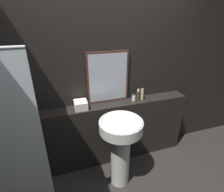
{
  "coord_description": "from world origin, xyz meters",
  "views": [
    {
      "loc": [
        -0.61,
        -0.86,
        2.04
      ],
      "look_at": [
        0.02,
        1.05,
        1.12
      ],
      "focal_mm": 28.0,
      "sensor_mm": 36.0,
      "label": 1
    }
  ],
  "objects_px": {
    "pedestal_sink": "(121,143)",
    "shampoo_bottle": "(134,97)",
    "lotion_bottle": "(142,94)",
    "towel_stack": "(81,105)",
    "mirror": "(108,78)",
    "conditioner_bottle": "(138,95)"
  },
  "relations": [
    {
      "from": "pedestal_sink",
      "to": "shampoo_bottle",
      "type": "distance_m",
      "value": 0.68
    },
    {
      "from": "pedestal_sink",
      "to": "shampoo_bottle",
      "type": "relative_size",
      "value": 9.35
    },
    {
      "from": "mirror",
      "to": "shampoo_bottle",
      "type": "relative_size",
      "value": 6.79
    },
    {
      "from": "mirror",
      "to": "shampoo_bottle",
      "type": "xyz_separation_m",
      "value": [
        0.35,
        -0.1,
        -0.3
      ]
    },
    {
      "from": "shampoo_bottle",
      "to": "lotion_bottle",
      "type": "xyz_separation_m",
      "value": [
        0.13,
        0.0,
        0.03
      ]
    },
    {
      "from": "lotion_bottle",
      "to": "shampoo_bottle",
      "type": "bearing_deg",
      "value": 180.0
    },
    {
      "from": "pedestal_sink",
      "to": "shampoo_bottle",
      "type": "xyz_separation_m",
      "value": [
        0.36,
        0.45,
        0.37
      ]
    },
    {
      "from": "conditioner_bottle",
      "to": "shampoo_bottle",
      "type": "bearing_deg",
      "value": -180.0
    },
    {
      "from": "mirror",
      "to": "conditioner_bottle",
      "type": "height_order",
      "value": "mirror"
    },
    {
      "from": "pedestal_sink",
      "to": "lotion_bottle",
      "type": "xyz_separation_m",
      "value": [
        0.49,
        0.45,
        0.39
      ]
    },
    {
      "from": "towel_stack",
      "to": "mirror",
      "type": "bearing_deg",
      "value": 13.53
    },
    {
      "from": "towel_stack",
      "to": "conditioner_bottle",
      "type": "relative_size",
      "value": 1.1
    },
    {
      "from": "pedestal_sink",
      "to": "conditioner_bottle",
      "type": "height_order",
      "value": "conditioner_bottle"
    },
    {
      "from": "towel_stack",
      "to": "lotion_bottle",
      "type": "xyz_separation_m",
      "value": [
        0.88,
        0.0,
        0.02
      ]
    },
    {
      "from": "shampoo_bottle",
      "to": "pedestal_sink",
      "type": "bearing_deg",
      "value": -128.82
    },
    {
      "from": "towel_stack",
      "to": "shampoo_bottle",
      "type": "xyz_separation_m",
      "value": [
        0.75,
        0.0,
        -0.01
      ]
    },
    {
      "from": "pedestal_sink",
      "to": "mirror",
      "type": "height_order",
      "value": "mirror"
    },
    {
      "from": "pedestal_sink",
      "to": "shampoo_bottle",
      "type": "height_order",
      "value": "shampoo_bottle"
    },
    {
      "from": "pedestal_sink",
      "to": "mirror",
      "type": "xyz_separation_m",
      "value": [
        0.01,
        0.55,
        0.67
      ]
    },
    {
      "from": "mirror",
      "to": "lotion_bottle",
      "type": "bearing_deg",
      "value": -11.38
    },
    {
      "from": "pedestal_sink",
      "to": "conditioner_bottle",
      "type": "distance_m",
      "value": 0.74
    },
    {
      "from": "lotion_bottle",
      "to": "towel_stack",
      "type": "bearing_deg",
      "value": 180.0
    }
  ]
}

